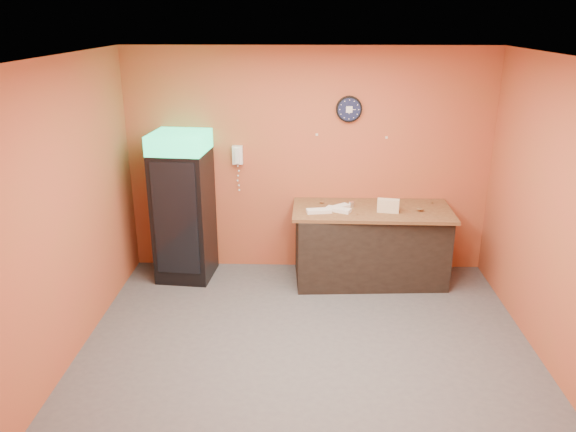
{
  "coord_description": "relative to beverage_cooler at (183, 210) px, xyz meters",
  "views": [
    {
      "loc": [
        -0.04,
        -4.79,
        3.13
      ],
      "look_at": [
        -0.21,
        0.6,
        1.19
      ],
      "focal_mm": 35.0,
      "sensor_mm": 36.0,
      "label": 1
    }
  ],
  "objects": [
    {
      "name": "wrapped_sandwich_left",
      "position": [
        1.64,
        -0.18,
        0.07
      ],
      "size": [
        0.31,
        0.16,
        0.04
      ],
      "primitive_type": "cube",
      "rotation": [
        0.0,
        0.0,
        0.18
      ],
      "color": "white",
      "rests_on": "butcher_paper"
    },
    {
      "name": "wrapped_sandwich_mid",
      "position": [
        1.87,
        -0.13,
        0.07
      ],
      "size": [
        0.31,
        0.23,
        0.04
      ],
      "primitive_type": "cube",
      "rotation": [
        0.0,
        0.0,
        -0.44
      ],
      "color": "white",
      "rests_on": "butcher_paper"
    },
    {
      "name": "floor",
      "position": [
        1.52,
        -1.61,
        -0.9
      ],
      "size": [
        4.5,
        4.5,
        0.0
      ],
      "primitive_type": "plane",
      "color": "#47474C",
      "rests_on": "ground"
    },
    {
      "name": "butcher_paper",
      "position": [
        2.29,
        -0.01,
        0.02
      ],
      "size": [
        1.91,
        0.92,
        0.04
      ],
      "primitive_type": "cube",
      "rotation": [
        0.0,
        0.0,
        -0.02
      ],
      "color": "brown",
      "rests_on": "prep_counter"
    },
    {
      "name": "wall_phone",
      "position": [
        0.64,
        0.34,
        0.6
      ],
      "size": [
        0.13,
        0.11,
        0.23
      ],
      "color": "white",
      "rests_on": "back_wall"
    },
    {
      "name": "ceiling",
      "position": [
        1.52,
        -1.61,
        1.9
      ],
      "size": [
        4.5,
        4.0,
        0.02
      ],
      "primitive_type": "cube",
      "color": "white",
      "rests_on": "back_wall"
    },
    {
      "name": "prep_counter",
      "position": [
        2.29,
        -0.01,
        -0.45
      ],
      "size": [
        1.85,
        0.91,
        0.9
      ],
      "primitive_type": "cube",
      "rotation": [
        0.0,
        0.0,
        0.06
      ],
      "color": "black",
      "rests_on": "floor"
    },
    {
      "name": "wrapped_sandwich_right",
      "position": [
        1.89,
        -0.04,
        0.06
      ],
      "size": [
        0.28,
        0.25,
        0.04
      ],
      "primitive_type": "cube",
      "rotation": [
        0.0,
        0.0,
        0.65
      ],
      "color": "white",
      "rests_on": "butcher_paper"
    },
    {
      "name": "beverage_cooler",
      "position": [
        0.0,
        0.0,
        0.0
      ],
      "size": [
        0.7,
        0.71,
        1.84
      ],
      "rotation": [
        0.0,
        0.0,
        -0.09
      ],
      "color": "black",
      "rests_on": "floor"
    },
    {
      "name": "back_wall",
      "position": [
        1.52,
        0.39,
        0.5
      ],
      "size": [
        4.5,
        0.02,
        2.8
      ],
      "primitive_type": "cube",
      "color": "#B84D33",
      "rests_on": "floor"
    },
    {
      "name": "right_wall",
      "position": [
        3.77,
        -1.61,
        0.5
      ],
      "size": [
        0.02,
        4.0,
        2.8
      ],
      "primitive_type": "cube",
      "color": "#B84D33",
      "rests_on": "floor"
    },
    {
      "name": "sub_roll_stack",
      "position": [
        2.45,
        -0.15,
        0.12
      ],
      "size": [
        0.26,
        0.13,
        0.16
      ],
      "rotation": [
        0.0,
        0.0,
        -0.17
      ],
      "color": "beige",
      "rests_on": "butcher_paper"
    },
    {
      "name": "left_wall",
      "position": [
        -0.73,
        -1.61,
        0.5
      ],
      "size": [
        0.02,
        4.0,
        2.8
      ],
      "primitive_type": "cube",
      "color": "#B84D33",
      "rests_on": "floor"
    },
    {
      "name": "wall_clock",
      "position": [
        2.0,
        0.36,
        1.17
      ],
      "size": [
        0.31,
        0.06,
        0.31
      ],
      "color": "black",
      "rests_on": "back_wall"
    },
    {
      "name": "kitchen_tool",
      "position": [
        2.04,
        0.03,
        0.08
      ],
      "size": [
        0.07,
        0.07,
        0.07
      ],
      "primitive_type": "cylinder",
      "color": "silver",
      "rests_on": "butcher_paper"
    }
  ]
}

